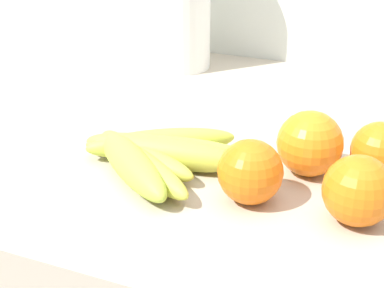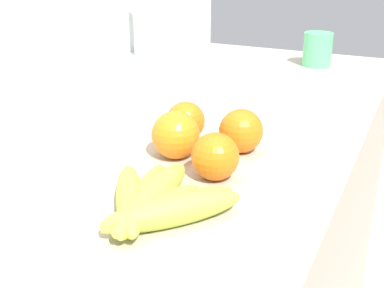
% 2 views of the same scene
% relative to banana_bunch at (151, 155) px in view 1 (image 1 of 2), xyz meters
% --- Properties ---
extents(banana_bunch, '(0.21, 0.22, 0.04)m').
position_rel_banana_bunch_xyz_m(banana_bunch, '(0.00, 0.00, 0.00)').
color(banana_bunch, '#ABC73F').
rests_on(banana_bunch, counter).
extents(orange_back_left, '(0.07, 0.07, 0.07)m').
position_rel_banana_bunch_xyz_m(orange_back_left, '(0.27, 0.08, 0.02)').
color(orange_back_left, orange).
rests_on(orange_back_left, counter).
extents(orange_back_right, '(0.08, 0.08, 0.08)m').
position_rel_banana_bunch_xyz_m(orange_back_right, '(0.26, -0.03, 0.02)').
color(orange_back_right, orange).
rests_on(orange_back_right, counter).
extents(orange_center, '(0.07, 0.07, 0.07)m').
position_rel_banana_bunch_xyz_m(orange_center, '(0.14, -0.03, 0.02)').
color(orange_center, orange).
rests_on(orange_center, counter).
extents(orange_right, '(0.08, 0.08, 0.08)m').
position_rel_banana_bunch_xyz_m(orange_right, '(0.18, 0.06, 0.02)').
color(orange_right, orange).
rests_on(orange_right, counter).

